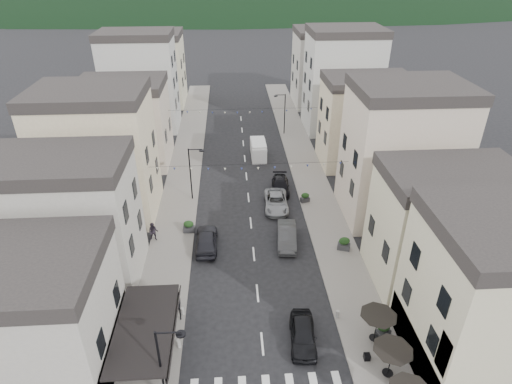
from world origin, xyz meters
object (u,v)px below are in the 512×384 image
parked_car_a (303,334)px  parked_car_d (280,186)px  parked_car_c (276,202)px  pedestrian_b (153,232)px  delivery_van (258,149)px  parked_car_b (287,236)px  pedestrian_a (140,305)px  parked_car_e (206,240)px

parked_car_a → parked_car_d: parked_car_a is taller
parked_car_c → parked_car_a: bearing=-87.6°
parked_car_d → pedestrian_b: size_ratio=2.51×
parked_car_d → delivery_van: delivery_van is taller
parked_car_b → parked_car_c: size_ratio=0.92×
delivery_van → parked_car_c: bearing=-85.9°
parked_car_a → parked_car_d: 21.26m
parked_car_b → parked_car_c: bearing=98.9°
pedestrian_a → parked_car_e: bearing=71.4°
parked_car_a → pedestrian_b: (-11.94, 12.54, 0.31)m
pedestrian_a → parked_car_d: bearing=66.2°
parked_car_a → parked_car_c: 17.70m
pedestrian_a → pedestrian_b: 9.36m
parked_car_a → pedestrian_b: 17.32m
delivery_van → pedestrian_b: (-10.94, -17.86, -0.06)m
parked_car_d → pedestrian_a: (-12.42, -18.05, 0.34)m
parked_car_b → parked_car_d: parked_car_b is taller
delivery_van → pedestrian_b: bearing=-121.9°
parked_car_b → parked_car_c: (-0.34, 6.24, -0.06)m
parked_car_a → pedestrian_a: bearing=169.6°
parked_car_e → parked_car_b: bearing=-178.6°
pedestrian_b → parked_car_c: bearing=26.0°
parked_car_c → pedestrian_b: (-11.94, -5.16, 0.33)m
parked_car_c → parked_car_e: 9.53m
parked_car_a → pedestrian_b: size_ratio=2.35×
parked_car_e → delivery_van: delivery_van is taller
delivery_van → pedestrian_a: (-10.57, -27.21, -0.09)m
parked_car_c → delivery_van: bearing=96.9°
parked_car_d → parked_car_a: bearing=-88.3°
pedestrian_b → pedestrian_a: bearing=-85.1°
parked_car_a → delivery_van: 30.42m
parked_car_e → delivery_van: (6.03, 19.14, 0.28)m
parked_car_a → parked_car_c: parked_car_a is taller
parked_car_b → pedestrian_b: (-12.28, 1.08, 0.26)m
parked_car_d → pedestrian_a: bearing=-120.5°
parked_car_c → pedestrian_b: 13.01m
parked_car_c → parked_car_d: size_ratio=1.12×
parked_car_c → parked_car_e: bearing=-135.2°
parked_car_e → delivery_van: bearing=-107.6°
parked_car_b → parked_car_d: 9.79m
parked_car_a → parked_car_e: size_ratio=0.89×
parked_car_b → pedestrian_a: (-11.91, -8.27, 0.23)m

